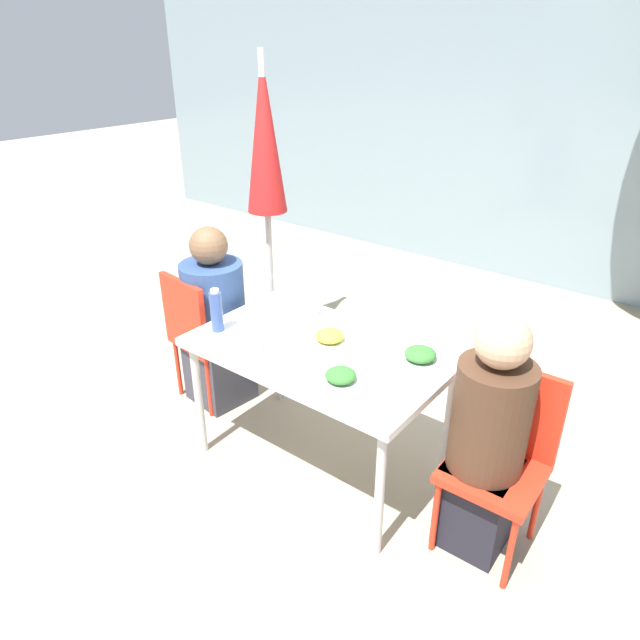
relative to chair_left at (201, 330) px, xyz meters
name	(u,v)px	position (x,y,z in m)	size (l,w,h in m)	color
ground_plane	(320,461)	(0.95, -0.03, -0.50)	(24.00, 24.00, 0.00)	tan
building_facade	(562,116)	(0.95, 3.33, 1.00)	(10.00, 0.20, 3.00)	gray
dining_table	(320,358)	(0.95, -0.03, 0.16)	(1.28, 0.78, 0.73)	white
chair_left	(201,330)	(0.00, 0.00, 0.00)	(0.44, 0.44, 0.86)	red
person_left	(216,324)	(0.06, 0.07, 0.03)	(0.37, 0.37, 1.15)	#383842
chair_right	(503,448)	(1.89, 0.06, 0.00)	(0.41, 0.41, 0.86)	red
person_right	(486,443)	(1.84, -0.02, 0.06)	(0.32, 0.32, 1.17)	black
closed_umbrella	(265,156)	(-0.18, 0.84, 0.90)	(0.36, 0.36, 2.05)	#333333
plate_0	(341,378)	(1.23, -0.23, 0.25)	(0.26, 0.26, 0.07)	white
plate_1	(330,338)	(0.97, 0.03, 0.25)	(0.26, 0.26, 0.07)	white
plate_2	(420,357)	(1.42, 0.14, 0.25)	(0.28, 0.28, 0.07)	white
bottle	(216,311)	(0.42, -0.22, 0.34)	(0.06, 0.06, 0.24)	#334C8E
drinking_cup	(311,308)	(0.70, 0.22, 0.27)	(0.07, 0.07, 0.09)	white
salad_bowl	(244,343)	(0.66, -0.27, 0.25)	(0.19, 0.19, 0.05)	white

